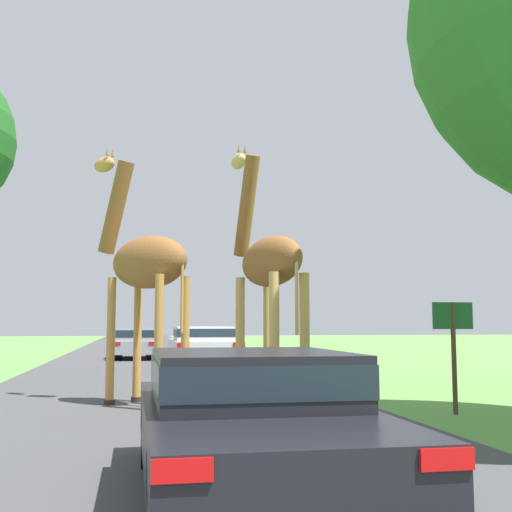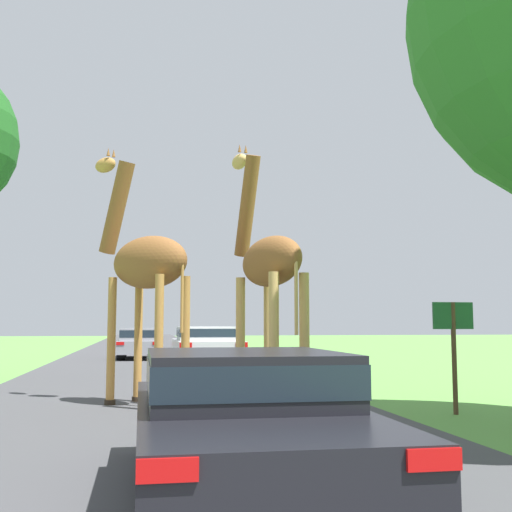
% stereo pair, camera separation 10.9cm
% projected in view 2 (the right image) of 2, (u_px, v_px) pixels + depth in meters
% --- Properties ---
extents(road, '(7.41, 120.00, 0.00)m').
position_uv_depth(road, '(148.00, 356.00, 29.06)').
color(road, '#424244').
rests_on(road, ground).
extents(giraffe_near_road, '(1.10, 2.84, 5.01)m').
position_uv_depth(giraffe_near_road, '(268.00, 267.00, 11.37)').
color(giraffe_near_road, tan).
rests_on(giraffe_near_road, ground).
extents(giraffe_companion, '(2.04, 2.23, 4.91)m').
position_uv_depth(giraffe_companion, '(145.00, 265.00, 11.78)').
color(giraffe_companion, '#B77F3D').
rests_on(giraffe_companion, ground).
extents(car_lead_maroon, '(1.78, 4.31, 1.22)m').
position_uv_depth(car_lead_maroon, '(242.00, 416.00, 5.50)').
color(car_lead_maroon, black).
rests_on(car_lead_maroon, ground).
extents(car_queue_right, '(1.97, 4.46, 1.37)m').
position_uv_depth(car_queue_right, '(206.00, 347.00, 20.56)').
color(car_queue_right, silver).
rests_on(car_queue_right, ground).
extents(car_queue_left, '(1.72, 3.98, 1.27)m').
position_uv_depth(car_queue_left, '(139.00, 342.00, 27.09)').
color(car_queue_left, gray).
rests_on(car_queue_left, ground).
extents(sign_post, '(0.70, 0.08, 1.81)m').
position_uv_depth(sign_post, '(454.00, 336.00, 10.48)').
color(sign_post, '#4C3823').
rests_on(sign_post, ground).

